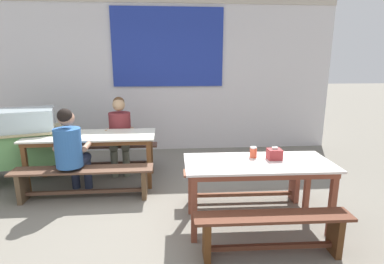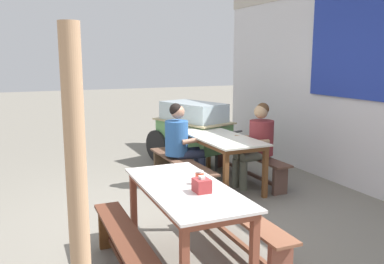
{
  "view_description": "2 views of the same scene",
  "coord_description": "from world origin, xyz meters",
  "px_view_note": "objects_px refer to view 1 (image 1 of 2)",
  "views": [
    {
      "loc": [
        0.17,
        -3.15,
        1.8
      ],
      "look_at": [
        0.47,
        0.71,
        0.87
      ],
      "focal_mm": 28.19,
      "sensor_mm": 36.0,
      "label": 1
    },
    {
      "loc": [
        4.35,
        -1.52,
        1.87
      ],
      "look_at": [
        -0.25,
        0.5,
        0.96
      ],
      "focal_mm": 38.74,
      "sensor_mm": 36.0,
      "label": 2
    }
  ],
  "objects_px": {
    "food_cart": "(11,139)",
    "person_left_back_turned": "(71,148)",
    "bench_far_back": "(101,152)",
    "bench_far_front": "(84,178)",
    "bench_near_back": "(244,181)",
    "tissue_box": "(274,154)",
    "person_center_facing": "(120,130)",
    "dining_table_near": "(258,169)",
    "condiment_jar": "(253,152)",
    "dining_table_far": "(92,139)",
    "bench_near_front": "(272,229)"
  },
  "relations": [
    {
      "from": "food_cart",
      "to": "person_left_back_turned",
      "type": "xyz_separation_m",
      "value": [
        1.05,
        -0.64,
        0.03
      ]
    },
    {
      "from": "bench_far_back",
      "to": "food_cart",
      "type": "xyz_separation_m",
      "value": [
        -1.2,
        -0.42,
        0.36
      ]
    },
    {
      "from": "bench_far_front",
      "to": "bench_near_back",
      "type": "relative_size",
      "value": 1.15
    },
    {
      "from": "bench_far_front",
      "to": "food_cart",
      "type": "xyz_separation_m",
      "value": [
        -1.21,
        0.71,
        0.37
      ]
    },
    {
      "from": "bench_near_back",
      "to": "food_cart",
      "type": "height_order",
      "value": "food_cart"
    },
    {
      "from": "bench_far_back",
      "to": "tissue_box",
      "type": "height_order",
      "value": "tissue_box"
    },
    {
      "from": "food_cart",
      "to": "person_center_facing",
      "type": "distance_m",
      "value": 1.58
    },
    {
      "from": "dining_table_near",
      "to": "condiment_jar",
      "type": "xyz_separation_m",
      "value": [
        -0.01,
        0.15,
        0.14
      ]
    },
    {
      "from": "bench_near_back",
      "to": "dining_table_far",
      "type": "bearing_deg",
      "value": 158.91
    },
    {
      "from": "dining_table_far",
      "to": "tissue_box",
      "type": "height_order",
      "value": "tissue_box"
    },
    {
      "from": "food_cart",
      "to": "person_left_back_turned",
      "type": "relative_size",
      "value": 1.52
    },
    {
      "from": "bench_far_front",
      "to": "dining_table_far",
      "type": "bearing_deg",
      "value": 90.7
    },
    {
      "from": "dining_table_near",
      "to": "food_cart",
      "type": "relative_size",
      "value": 0.85
    },
    {
      "from": "dining_table_far",
      "to": "person_center_facing",
      "type": "xyz_separation_m",
      "value": [
        0.33,
        0.5,
        0.02
      ]
    },
    {
      "from": "person_center_facing",
      "to": "dining_table_far",
      "type": "bearing_deg",
      "value": -123.46
    },
    {
      "from": "dining_table_near",
      "to": "bench_near_back",
      "type": "height_order",
      "value": "dining_table_near"
    },
    {
      "from": "bench_far_front",
      "to": "food_cart",
      "type": "bearing_deg",
      "value": 149.62
    },
    {
      "from": "food_cart",
      "to": "condiment_jar",
      "type": "distance_m",
      "value": 3.54
    },
    {
      "from": "food_cart",
      "to": "person_center_facing",
      "type": "bearing_deg",
      "value": 13.1
    },
    {
      "from": "food_cart",
      "to": "person_center_facing",
      "type": "relative_size",
      "value": 1.52
    },
    {
      "from": "tissue_box",
      "to": "condiment_jar",
      "type": "bearing_deg",
      "value": 159.85
    },
    {
      "from": "condiment_jar",
      "to": "dining_table_near",
      "type": "bearing_deg",
      "value": -84.44
    },
    {
      "from": "bench_near_back",
      "to": "dining_table_near",
      "type": "bearing_deg",
      "value": -90.96
    },
    {
      "from": "bench_near_back",
      "to": "person_left_back_turned",
      "type": "distance_m",
      "value": 2.29
    },
    {
      "from": "dining_table_far",
      "to": "dining_table_near",
      "type": "height_order",
      "value": "same"
    },
    {
      "from": "dining_table_near",
      "to": "bench_near_back",
      "type": "relative_size",
      "value": 1.01
    },
    {
      "from": "dining_table_near",
      "to": "bench_far_front",
      "type": "relative_size",
      "value": 0.87
    },
    {
      "from": "bench_far_front",
      "to": "bench_near_front",
      "type": "bearing_deg",
      "value": -33.6
    },
    {
      "from": "dining_table_near",
      "to": "condiment_jar",
      "type": "bearing_deg",
      "value": 95.56
    },
    {
      "from": "dining_table_far",
      "to": "person_left_back_turned",
      "type": "relative_size",
      "value": 1.51
    },
    {
      "from": "person_center_facing",
      "to": "tissue_box",
      "type": "bearing_deg",
      "value": -42.82
    },
    {
      "from": "person_left_back_turned",
      "to": "tissue_box",
      "type": "bearing_deg",
      "value": -18.36
    },
    {
      "from": "dining_table_far",
      "to": "bench_far_back",
      "type": "height_order",
      "value": "dining_table_far"
    },
    {
      "from": "bench_near_front",
      "to": "food_cart",
      "type": "bearing_deg",
      "value": 147.57
    },
    {
      "from": "bench_far_front",
      "to": "tissue_box",
      "type": "xyz_separation_m",
      "value": [
        2.27,
        -0.74,
        0.51
      ]
    },
    {
      "from": "person_left_back_turned",
      "to": "tissue_box",
      "type": "distance_m",
      "value": 2.56
    },
    {
      "from": "dining_table_near",
      "to": "bench_near_back",
      "type": "distance_m",
      "value": 0.68
    },
    {
      "from": "bench_far_front",
      "to": "bench_near_front",
      "type": "distance_m",
      "value": 2.48
    },
    {
      "from": "bench_far_back",
      "to": "bench_near_front",
      "type": "distance_m",
      "value": 3.25
    },
    {
      "from": "bench_far_back",
      "to": "person_center_facing",
      "type": "relative_size",
      "value": 1.53
    },
    {
      "from": "bench_far_back",
      "to": "person_center_facing",
      "type": "height_order",
      "value": "person_center_facing"
    },
    {
      "from": "person_left_back_turned",
      "to": "tissue_box",
      "type": "xyz_separation_m",
      "value": [
        2.43,
        -0.8,
        0.12
      ]
    },
    {
      "from": "food_cart",
      "to": "condiment_jar",
      "type": "xyz_separation_m",
      "value": [
        3.27,
        -1.37,
        0.15
      ]
    },
    {
      "from": "food_cart",
      "to": "tissue_box",
      "type": "height_order",
      "value": "food_cart"
    },
    {
      "from": "dining_table_far",
      "to": "food_cart",
      "type": "distance_m",
      "value": 1.21
    },
    {
      "from": "person_left_back_turned",
      "to": "bench_far_back",
      "type": "bearing_deg",
      "value": 82.44
    },
    {
      "from": "person_left_back_turned",
      "to": "tissue_box",
      "type": "relative_size",
      "value": 8.24
    },
    {
      "from": "bench_far_front",
      "to": "bench_near_back",
      "type": "xyz_separation_m",
      "value": [
        2.08,
        -0.24,
        -0.01
      ]
    },
    {
      "from": "dining_table_near",
      "to": "person_left_back_turned",
      "type": "distance_m",
      "value": 2.39
    },
    {
      "from": "bench_near_back",
      "to": "person_left_back_turned",
      "type": "xyz_separation_m",
      "value": [
        -2.24,
        0.31,
        0.4
      ]
    }
  ]
}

